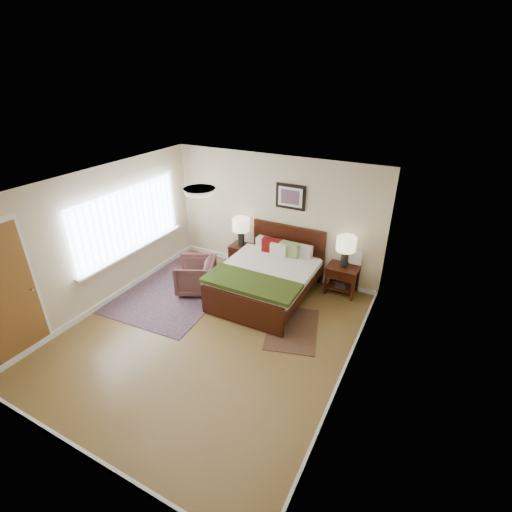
# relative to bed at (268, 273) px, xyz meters

# --- Properties ---
(floor) EXTENTS (5.00, 5.00, 0.00)m
(floor) POSITION_rel_bed_xyz_m (-0.34, -1.49, -0.51)
(floor) COLOR olive
(floor) RESTS_ON ground
(back_wall) EXTENTS (4.50, 0.04, 2.50)m
(back_wall) POSITION_rel_bed_xyz_m (-0.34, 1.01, 0.74)
(back_wall) COLOR beige
(back_wall) RESTS_ON ground
(front_wall) EXTENTS (4.50, 0.04, 2.50)m
(front_wall) POSITION_rel_bed_xyz_m (-0.34, -3.99, 0.74)
(front_wall) COLOR beige
(front_wall) RESTS_ON ground
(left_wall) EXTENTS (0.04, 5.00, 2.50)m
(left_wall) POSITION_rel_bed_xyz_m (-2.59, -1.49, 0.74)
(left_wall) COLOR beige
(left_wall) RESTS_ON ground
(right_wall) EXTENTS (0.04, 5.00, 2.50)m
(right_wall) POSITION_rel_bed_xyz_m (1.91, -1.49, 0.74)
(right_wall) COLOR beige
(right_wall) RESTS_ON ground
(ceiling) EXTENTS (4.50, 5.00, 0.02)m
(ceiling) POSITION_rel_bed_xyz_m (-0.34, -1.49, 1.99)
(ceiling) COLOR white
(ceiling) RESTS_ON back_wall
(window) EXTENTS (0.11, 2.72, 1.32)m
(window) POSITION_rel_bed_xyz_m (-2.54, -0.79, 0.87)
(window) COLOR silver
(window) RESTS_ON left_wall
(door) EXTENTS (0.06, 1.00, 2.18)m
(door) POSITION_rel_bed_xyz_m (-2.57, -3.24, 0.56)
(door) COLOR silver
(door) RESTS_ON ground
(ceil_fixture) EXTENTS (0.44, 0.44, 0.08)m
(ceil_fixture) POSITION_rel_bed_xyz_m (-0.34, -1.49, 1.95)
(ceil_fixture) COLOR white
(ceil_fixture) RESTS_ON ceiling
(bed) EXTENTS (1.70, 2.05, 1.10)m
(bed) POSITION_rel_bed_xyz_m (0.00, 0.00, 0.00)
(bed) COLOR #351208
(bed) RESTS_ON ground
(wall_art) EXTENTS (0.62, 0.05, 0.50)m
(wall_art) POSITION_rel_bed_xyz_m (0.00, 0.98, 1.21)
(wall_art) COLOR black
(wall_art) RESTS_ON back_wall
(nightstand_left) EXTENTS (0.45, 0.41, 0.54)m
(nightstand_left) POSITION_rel_bed_xyz_m (-1.01, 0.76, -0.09)
(nightstand_left) COLOR #351208
(nightstand_left) RESTS_ON ground
(nightstand_right) EXTENTS (0.58, 0.44, 0.58)m
(nightstand_right) POSITION_rel_bed_xyz_m (1.23, 0.77, -0.15)
(nightstand_right) COLOR #351208
(nightstand_right) RESTS_ON ground
(lamp_left) EXTENTS (0.37, 0.37, 0.61)m
(lamp_left) POSITION_rel_bed_xyz_m (-1.01, 0.78, 0.46)
(lamp_left) COLOR black
(lamp_left) RESTS_ON nightstand_left
(lamp_right) EXTENTS (0.37, 0.37, 0.61)m
(lamp_right) POSITION_rel_bed_xyz_m (1.23, 0.78, 0.50)
(lamp_right) COLOR black
(lamp_right) RESTS_ON nightstand_right
(armchair) EXTENTS (0.98, 0.97, 0.68)m
(armchair) POSITION_rel_bed_xyz_m (-1.33, -0.47, -0.17)
(armchair) COLOR brown
(armchair) RESTS_ON ground
(rug_persian) EXTENTS (2.02, 2.73, 0.01)m
(rug_persian) POSITION_rel_bed_xyz_m (-1.69, -0.61, -0.50)
(rug_persian) COLOR #0C0D3C
(rug_persian) RESTS_ON ground
(rug_navy) EXTENTS (1.14, 1.42, 0.01)m
(rug_navy) POSITION_rel_bed_xyz_m (0.84, -0.72, -0.50)
(rug_navy) COLOR black
(rug_navy) RESTS_ON ground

